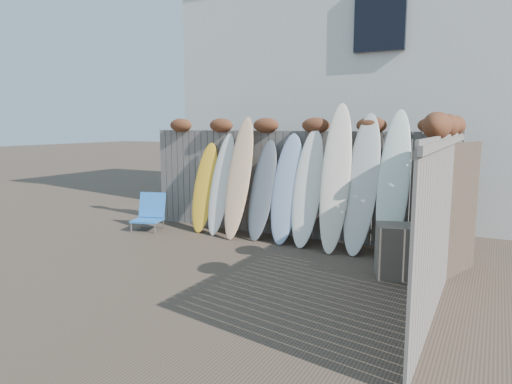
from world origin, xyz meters
The scene contains 16 objects.
ground centered at (0.00, 0.00, 0.00)m, with size 80.00×80.00×0.00m, color #493A2D.
back_fence centered at (0.06, 2.39, 1.18)m, with size 6.05×0.28×2.24m.
right_fence centered at (2.99, 0.25, 1.14)m, with size 0.28×4.40×2.24m.
house centered at (0.50, 6.50, 3.20)m, with size 8.50×5.50×6.33m.
beach_chair centered at (-2.66, 1.60, 0.34)m, with size 0.70×0.72×0.73m.
wooden_crate centered at (2.40, 0.97, 0.37)m, with size 0.63×0.52×0.73m, color #625749.
lattice_panel centered at (3.09, 1.37, 0.93)m, with size 0.05×1.25×1.87m, color #392A23.
surfboard_0 centered at (-1.59, 2.03, 0.88)m, with size 0.50×0.07×1.83m, color yellow.
surfboard_1 centered at (-1.18, 1.99, 0.98)m, with size 0.46×0.07×2.03m, color white.
surfboard_2 centered at (-0.74, 1.92, 1.13)m, with size 0.47×0.07×2.36m, color #FFA688.
surfboard_3 centered at (-0.28, 1.98, 0.92)m, with size 0.49×0.07×1.91m, color slate.
surfboard_4 centered at (0.22, 1.97, 0.98)m, with size 0.55×0.07×2.04m, color #97ABCE.
surfboard_5 centered at (0.62, 1.95, 1.02)m, with size 0.52×0.07×2.13m, color white.
surfboard_6 centered at (1.14, 1.90, 1.24)m, with size 0.49×0.07×2.60m, color #F4E4CA.
surfboard_7 centered at (1.58, 1.93, 1.16)m, with size 0.54×0.07×2.41m, color silver.
surfboard_8 centered at (2.09, 1.93, 1.19)m, with size 0.49×0.07×2.47m, color white.
Camera 1 is at (3.52, -5.44, 2.11)m, focal length 32.00 mm.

